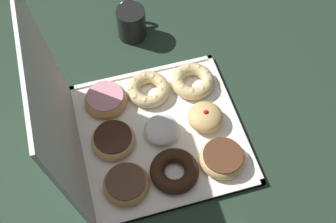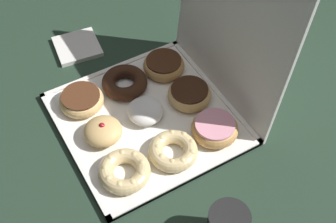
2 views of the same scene
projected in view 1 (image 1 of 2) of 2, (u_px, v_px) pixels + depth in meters
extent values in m
plane|color=#233828|center=(161.00, 134.00, 1.14)|extent=(3.00, 3.00, 0.00)
cube|color=white|center=(161.00, 133.00, 1.13)|extent=(0.41, 0.41, 0.01)
cube|color=white|center=(234.00, 115.00, 1.16)|extent=(0.41, 0.01, 0.01)
cube|color=white|center=(85.00, 152.00, 1.10)|extent=(0.41, 0.01, 0.01)
cube|color=white|center=(184.00, 204.00, 1.03)|extent=(0.01, 0.41, 0.01)
cube|color=white|center=(143.00, 73.00, 1.23)|extent=(0.01, 0.41, 0.01)
cube|color=white|center=(56.00, 113.00, 0.93)|extent=(0.41, 0.05, 0.41)
torus|color=#E5B770|center=(222.00, 158.00, 1.07)|extent=(0.11, 0.11, 0.04)
cylinder|color=#59331E|center=(223.00, 155.00, 1.06)|extent=(0.10, 0.10, 0.01)
ellipsoid|color=#E5B770|center=(205.00, 117.00, 1.13)|extent=(0.09, 0.09, 0.05)
sphere|color=#B21923|center=(206.00, 113.00, 1.11)|extent=(0.01, 0.01, 0.01)
torus|color=#EACC8C|center=(193.00, 81.00, 1.20)|extent=(0.12, 0.12, 0.04)
sphere|color=#EACC8C|center=(188.00, 67.00, 1.21)|extent=(0.02, 0.02, 0.02)
sphere|color=#EACC8C|center=(180.00, 72.00, 1.20)|extent=(0.02, 0.02, 0.02)
sphere|color=#EACC8C|center=(177.00, 80.00, 1.19)|extent=(0.02, 0.02, 0.02)
sphere|color=#EACC8C|center=(182.00, 88.00, 1.17)|extent=(0.02, 0.02, 0.02)
sphere|color=#EACC8C|center=(192.00, 92.00, 1.17)|extent=(0.02, 0.02, 0.02)
sphere|color=#EACC8C|center=(202.00, 89.00, 1.17)|extent=(0.02, 0.02, 0.02)
sphere|color=#EACC8C|center=(208.00, 82.00, 1.18)|extent=(0.02, 0.02, 0.02)
sphere|color=#EACC8C|center=(206.00, 74.00, 1.20)|extent=(0.02, 0.02, 0.02)
sphere|color=#EACC8C|center=(199.00, 68.00, 1.21)|extent=(0.02, 0.02, 0.02)
torus|color=#381E11|center=(173.00, 171.00, 1.05)|extent=(0.12, 0.12, 0.04)
ellipsoid|color=white|center=(164.00, 130.00, 1.11)|extent=(0.09, 0.09, 0.04)
torus|color=#EACC8C|center=(147.00, 90.00, 1.18)|extent=(0.12, 0.12, 0.03)
sphere|color=#EACC8C|center=(143.00, 76.00, 1.19)|extent=(0.02, 0.02, 0.02)
sphere|color=#EACC8C|center=(134.00, 81.00, 1.19)|extent=(0.02, 0.02, 0.02)
sphere|color=#EACC8C|center=(131.00, 89.00, 1.17)|extent=(0.02, 0.02, 0.02)
sphere|color=#EACC8C|center=(136.00, 97.00, 1.16)|extent=(0.02, 0.02, 0.02)
sphere|color=#EACC8C|center=(145.00, 100.00, 1.15)|extent=(0.02, 0.02, 0.02)
sphere|color=#EACC8C|center=(155.00, 98.00, 1.16)|extent=(0.02, 0.02, 0.02)
sphere|color=#EACC8C|center=(161.00, 91.00, 1.17)|extent=(0.02, 0.02, 0.02)
sphere|color=#EACC8C|center=(160.00, 82.00, 1.18)|extent=(0.02, 0.02, 0.02)
sphere|color=#EACC8C|center=(153.00, 77.00, 1.19)|extent=(0.02, 0.02, 0.02)
torus|color=tan|center=(126.00, 184.00, 1.03)|extent=(0.11, 0.11, 0.04)
cylinder|color=#472816|center=(126.00, 181.00, 1.02)|extent=(0.09, 0.09, 0.01)
torus|color=#E5B770|center=(113.00, 139.00, 1.10)|extent=(0.11, 0.11, 0.04)
cylinder|color=#381E11|center=(113.00, 136.00, 1.08)|extent=(0.09, 0.09, 0.01)
torus|color=tan|center=(106.00, 100.00, 1.16)|extent=(0.11, 0.11, 0.04)
cylinder|color=pink|center=(105.00, 96.00, 1.15)|extent=(0.10, 0.10, 0.01)
cylinder|color=black|center=(131.00, 23.00, 1.28)|extent=(0.08, 0.08, 0.10)
cylinder|color=black|center=(130.00, 13.00, 1.25)|extent=(0.07, 0.07, 0.01)
torus|color=black|center=(127.00, 9.00, 1.31)|extent=(0.01, 0.07, 0.07)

